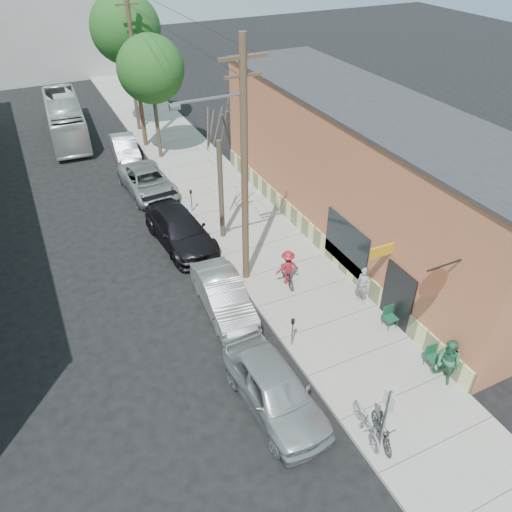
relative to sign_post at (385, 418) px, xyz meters
name	(u,v)px	position (x,y,z in m)	size (l,w,h in m)	color
ground	(232,359)	(-2.35, 5.45, -1.83)	(120.00, 120.00, 0.00)	black
sidewalk	(223,200)	(1.90, 16.45, -1.76)	(4.50, 58.00, 0.15)	#98968D
cafe_building	(365,174)	(6.64, 10.44, 1.47)	(6.60, 20.20, 6.61)	#A95F3F
end_cap_building	(24,5)	(-4.35, 47.45, 4.17)	(18.00, 8.00, 12.00)	#9F9E9A
sign_post	(385,418)	(0.00, 0.00, 0.00)	(0.07, 0.45, 2.80)	slate
parking_meter_near	(293,328)	(-0.10, 5.03, -0.85)	(0.14, 0.14, 1.24)	slate
parking_meter_far	(191,197)	(-0.10, 15.91, -0.85)	(0.14, 0.14, 1.24)	slate
utility_pole_near	(243,167)	(0.04, 9.52, 3.58)	(3.57, 0.28, 10.00)	#503A28
utility_pole_far	(135,65)	(0.10, 25.71, 3.51)	(1.80, 0.28, 10.00)	#503A28
tree_bare	(221,191)	(0.45, 12.99, 0.79)	(0.24, 0.24, 4.94)	#44392C
tree_leafy_mid	(151,69)	(0.45, 23.41, 3.77)	(3.93, 3.93, 7.44)	#44392C
tree_leafy_far	(125,29)	(0.45, 28.73, 5.06)	(4.53, 4.53, 9.03)	#44392C
patio_chair_a	(391,318)	(3.76, 4.24, -1.24)	(0.50, 0.50, 0.88)	#14472C
patio_chair_b	(434,358)	(3.83, 1.93, -1.24)	(0.50, 0.50, 0.88)	#14472C
patron_grey	(363,285)	(3.65, 5.97, -0.87)	(0.60, 0.39, 1.63)	gray
patron_green	(448,362)	(3.74, 1.28, -0.79)	(0.87, 0.68, 1.79)	#286644
cyclist	(288,267)	(1.53, 8.38, -0.89)	(1.02, 0.59, 1.58)	maroon
cyclist_bike	(287,274)	(1.53, 8.38, -1.26)	(0.56, 1.62, 0.85)	black
parked_bike_a	(382,430)	(0.37, 0.32, -1.20)	(0.45, 1.59, 0.96)	black
parked_bike_b	(367,422)	(0.12, 0.74, -1.20)	(0.65, 1.85, 0.97)	gray
car_0	(274,389)	(-1.92, 2.96, -1.01)	(1.94, 4.82, 1.64)	#A8ACB0
car_1	(223,295)	(-1.55, 8.08, -1.10)	(1.54, 4.42, 1.46)	#B3B9BC
car_2	(180,230)	(-1.55, 13.45, -1.06)	(2.16, 5.32, 1.54)	black
car_3	(148,182)	(-1.55, 19.15, -1.13)	(2.33, 5.06, 1.41)	#A5A8AC
car_4	(125,148)	(-1.55, 24.50, -1.15)	(1.44, 4.12, 1.36)	#B2B3BB
bus	(65,118)	(-4.33, 29.84, -0.51)	(2.22, 9.49, 2.64)	silver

